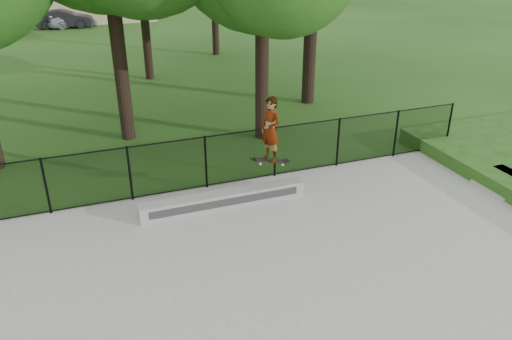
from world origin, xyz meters
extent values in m
plane|color=#214914|center=(0.00, 0.00, 0.00)|extent=(100.00, 100.00, 0.00)
cube|color=gray|center=(0.00, 0.00, 0.03)|extent=(14.00, 12.00, 0.06)
cube|color=#989893|center=(0.12, 4.70, 0.26)|extent=(4.26, 0.40, 0.41)
imported|color=black|center=(-2.92, 34.50, 0.66)|extent=(3.79, 1.91, 1.32)
imported|color=#A1A9B7|center=(-2.42, 34.72, 0.53)|extent=(3.68, 2.54, 1.07)
cube|color=black|center=(1.33, 4.61, 1.19)|extent=(0.82, 0.23, 0.23)
imported|color=#BDCAF8|center=(1.33, 4.61, 2.02)|extent=(0.57, 0.69, 1.63)
cylinder|color=black|center=(-4.00, 5.90, 0.81)|extent=(0.06, 0.06, 1.50)
cylinder|color=black|center=(-2.00, 5.90, 0.81)|extent=(0.06, 0.06, 1.50)
cylinder|color=black|center=(0.00, 5.90, 0.81)|extent=(0.06, 0.06, 1.50)
cylinder|color=black|center=(2.00, 5.90, 0.81)|extent=(0.06, 0.06, 1.50)
cylinder|color=black|center=(4.00, 5.90, 0.81)|extent=(0.06, 0.06, 1.50)
cylinder|color=black|center=(6.00, 5.90, 0.81)|extent=(0.06, 0.06, 1.50)
cylinder|color=black|center=(8.00, 5.90, 0.81)|extent=(0.06, 0.06, 1.50)
cylinder|color=black|center=(0.00, 5.90, 1.53)|extent=(16.00, 0.04, 0.04)
cylinder|color=black|center=(0.00, 5.90, 0.11)|extent=(16.00, 0.04, 0.04)
cube|color=black|center=(0.00, 5.90, 0.81)|extent=(16.00, 0.01, 1.50)
cube|color=gray|center=(7.12, 3.00, 0.07)|extent=(0.37, 1.20, 0.15)
cube|color=gray|center=(7.48, 3.00, 0.15)|extent=(0.37, 1.20, 0.30)
cube|color=gray|center=(7.83, 3.00, 0.22)|extent=(0.37, 1.20, 0.45)
cylinder|color=black|center=(-1.50, 10.50, 2.80)|extent=(0.44, 0.44, 5.61)
cylinder|color=black|center=(2.80, 9.00, 2.38)|extent=(0.44, 0.44, 4.76)
cylinder|color=black|center=(6.00, 12.00, 2.62)|extent=(0.44, 0.44, 5.24)
cylinder|color=black|center=(0.50, 18.00, 2.41)|extent=(0.44, 0.44, 4.82)
cylinder|color=black|center=(5.00, 22.00, 2.32)|extent=(0.44, 0.44, 4.65)
camera|label=1|loc=(-2.99, -5.92, 6.34)|focal=35.00mm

